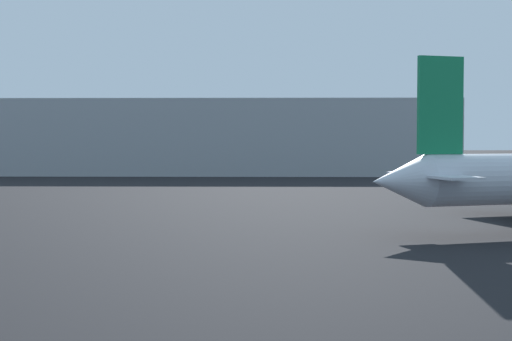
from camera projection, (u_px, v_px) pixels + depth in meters
terminal_building at (187, 137)px, 119.77m from camera, size 83.19×20.82×11.59m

